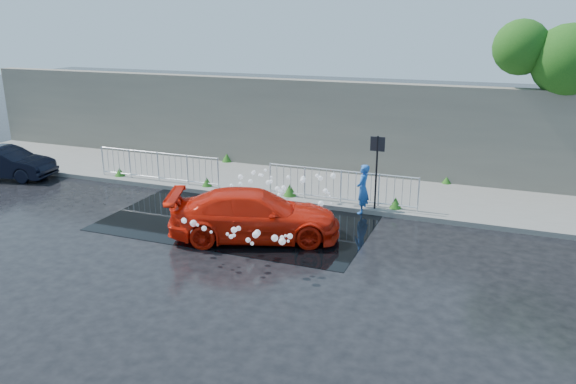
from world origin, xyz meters
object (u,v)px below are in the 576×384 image
(sign_post, at_px, (377,161))
(red_car, at_px, (255,215))
(dark_car, at_px, (6,163))
(person, at_px, (363,189))

(sign_post, bearing_deg, red_car, -129.00)
(sign_post, xyz_separation_m, dark_car, (-14.19, -1.11, -1.12))
(sign_post, distance_m, person, 1.01)
(dark_car, bearing_deg, red_car, -110.68)
(sign_post, height_order, dark_car, sign_post)
(sign_post, height_order, person, sign_post)
(dark_car, distance_m, person, 13.85)
(sign_post, distance_m, dark_car, 14.28)
(red_car, distance_m, person, 3.92)
(red_car, relative_size, dark_car, 1.28)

